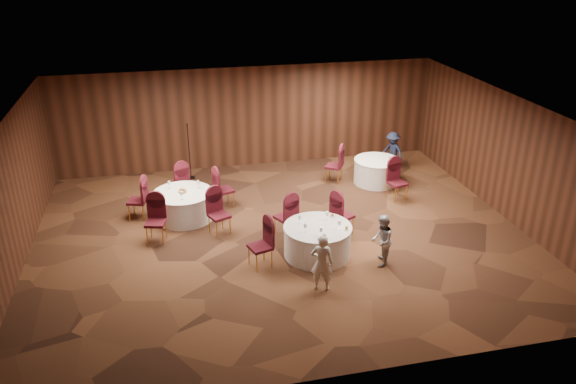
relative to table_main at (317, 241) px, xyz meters
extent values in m
plane|color=black|center=(-0.61, 1.05, -0.38)|extent=(12.00, 12.00, 0.00)
plane|color=silver|center=(-0.61, 1.05, 2.82)|extent=(12.00, 12.00, 0.00)
plane|color=black|center=(-0.61, 6.05, 1.22)|extent=(12.00, 0.00, 12.00)
plane|color=black|center=(-0.61, -3.95, 1.22)|extent=(12.00, 0.00, 12.00)
plane|color=black|center=(-6.61, 1.05, 1.22)|extent=(0.00, 10.00, 10.00)
plane|color=black|center=(5.39, 1.05, 1.22)|extent=(0.00, 10.00, 10.00)
cylinder|color=silver|center=(0.00, 0.00, -0.02)|extent=(1.55, 1.55, 0.72)
cylinder|color=silver|center=(0.00, 0.00, 0.35)|extent=(1.58, 1.58, 0.03)
cylinder|color=silver|center=(-2.92, 2.61, -0.02)|extent=(1.54, 1.54, 0.72)
cylinder|color=silver|center=(-2.92, 2.61, 0.35)|extent=(1.57, 1.57, 0.03)
cylinder|color=silver|center=(2.88, 3.72, -0.02)|extent=(1.34, 1.34, 0.72)
cylinder|color=silver|center=(2.88, 3.72, 0.35)|extent=(1.36, 1.36, 0.03)
cylinder|color=silver|center=(0.45, -0.20, 0.37)|extent=(0.06, 0.06, 0.01)
cylinder|color=silver|center=(0.45, -0.20, 0.43)|extent=(0.01, 0.01, 0.11)
cone|color=silver|center=(0.45, -0.20, 0.53)|extent=(0.08, 0.08, 0.10)
cylinder|color=silver|center=(-0.05, -0.43, 0.37)|extent=(0.06, 0.06, 0.01)
cylinder|color=silver|center=(-0.05, -0.43, 0.43)|extent=(0.01, 0.01, 0.11)
cone|color=silver|center=(-0.05, -0.43, 0.53)|extent=(0.08, 0.08, 0.10)
cylinder|color=silver|center=(0.30, 0.28, 0.37)|extent=(0.06, 0.06, 0.01)
cylinder|color=silver|center=(0.30, 0.28, 0.43)|extent=(0.01, 0.01, 0.11)
cone|color=silver|center=(0.30, 0.28, 0.53)|extent=(0.08, 0.08, 0.10)
cylinder|color=silver|center=(-0.36, 0.25, 0.37)|extent=(0.06, 0.06, 0.01)
cylinder|color=silver|center=(-0.36, 0.25, 0.43)|extent=(0.01, 0.01, 0.11)
cone|color=silver|center=(-0.36, 0.25, 0.53)|extent=(0.08, 0.08, 0.10)
cylinder|color=silver|center=(-0.35, -0.19, 0.37)|extent=(0.06, 0.06, 0.01)
cylinder|color=silver|center=(-0.35, -0.19, 0.43)|extent=(0.01, 0.01, 0.11)
cone|color=silver|center=(-0.35, -0.19, 0.53)|extent=(0.08, 0.08, 0.10)
cylinder|color=white|center=(0.01, -0.53, 0.37)|extent=(0.15, 0.15, 0.01)
sphere|color=#9E6B33|center=(0.01, -0.53, 0.41)|extent=(0.08, 0.08, 0.08)
cylinder|color=white|center=(0.60, -0.28, 0.37)|extent=(0.15, 0.15, 0.01)
sphere|color=#9E6B33|center=(0.60, -0.28, 0.41)|extent=(0.08, 0.08, 0.08)
cylinder|color=white|center=(0.48, 0.41, 0.37)|extent=(0.15, 0.15, 0.01)
sphere|color=#9E6B33|center=(0.48, 0.41, 0.41)|extent=(0.08, 0.08, 0.08)
cylinder|color=silver|center=(-2.49, 2.79, 0.37)|extent=(0.06, 0.06, 0.01)
cylinder|color=silver|center=(-2.49, 2.79, 0.43)|extent=(0.01, 0.01, 0.11)
cone|color=silver|center=(-2.49, 2.79, 0.53)|extent=(0.08, 0.08, 0.10)
cylinder|color=silver|center=(-3.24, 2.92, 0.37)|extent=(0.06, 0.06, 0.01)
cylinder|color=silver|center=(-3.24, 2.92, 0.43)|extent=(0.01, 0.01, 0.11)
cone|color=silver|center=(-3.24, 2.92, 0.53)|extent=(0.08, 0.08, 0.10)
cylinder|color=silver|center=(-2.96, 2.18, 0.37)|extent=(0.06, 0.06, 0.01)
cylinder|color=silver|center=(-2.96, 2.18, 0.43)|extent=(0.01, 0.01, 0.11)
cone|color=silver|center=(-2.96, 2.18, 0.53)|extent=(0.08, 0.08, 0.10)
cylinder|color=#9B693E|center=(-2.92, 2.61, 0.39)|extent=(0.22, 0.22, 0.06)
sphere|color=#9E6B33|center=(-2.95, 2.63, 0.45)|extent=(0.07, 0.07, 0.07)
sphere|color=#9E6B33|center=(-2.88, 2.59, 0.45)|extent=(0.07, 0.07, 0.07)
cylinder|color=silver|center=(3.12, 3.42, 0.37)|extent=(0.06, 0.06, 0.01)
cylinder|color=silver|center=(3.12, 3.42, 0.43)|extent=(0.01, 0.01, 0.11)
cone|color=silver|center=(3.12, 3.42, 0.53)|extent=(0.08, 0.08, 0.10)
cylinder|color=black|center=(-2.57, 5.33, -0.37)|extent=(0.24, 0.24, 0.02)
cylinder|color=black|center=(-2.57, 5.33, 0.50)|extent=(0.02, 0.02, 1.71)
cylinder|color=black|center=(-2.57, 5.38, 1.33)|extent=(0.04, 0.12, 0.04)
imported|color=silver|center=(-0.29, -1.38, 0.27)|extent=(0.55, 0.45, 1.28)
imported|color=#A1A1A5|center=(1.28, -0.72, 0.23)|extent=(0.66, 0.73, 1.22)
imported|color=black|center=(3.73, 4.59, 0.25)|extent=(0.77, 0.93, 1.26)
camera|label=1|loc=(-3.19, -10.94, 6.39)|focal=35.00mm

